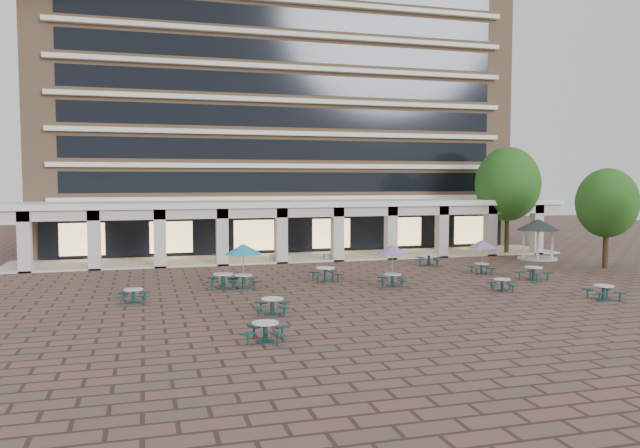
# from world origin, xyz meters

# --- Properties ---
(ground) EXTENTS (120.00, 120.00, 0.00)m
(ground) POSITION_xyz_m (0.00, 0.00, 0.00)
(ground) COLOR brown
(ground) RESTS_ON ground
(apartment_building) EXTENTS (40.00, 15.50, 25.20)m
(apartment_building) POSITION_xyz_m (0.00, 25.47, 12.60)
(apartment_building) COLOR #9B7758
(apartment_building) RESTS_ON ground
(retail_arcade) EXTENTS (42.00, 6.60, 4.40)m
(retail_arcade) POSITION_xyz_m (0.00, 14.80, 3.00)
(retail_arcade) COLOR white
(retail_arcade) RESTS_ON ground
(picnic_table_0) EXTENTS (2.01, 2.01, 0.74)m
(picnic_table_0) POSITION_xyz_m (-7.33, -8.96, 0.44)
(picnic_table_0) COLOR #123838
(picnic_table_0) RESTS_ON ground
(picnic_table_1) EXTENTS (1.93, 1.93, 0.74)m
(picnic_table_1) POSITION_xyz_m (-6.16, -4.44, 0.44)
(picnic_table_1) COLOR #123838
(picnic_table_1) RESTS_ON ground
(picnic_table_2) EXTENTS (1.82, 1.82, 0.66)m
(picnic_table_2) POSITION_xyz_m (6.90, -1.97, 0.40)
(picnic_table_2) COLOR #123838
(picnic_table_2) RESTS_ON ground
(picnic_table_3) EXTENTS (1.79, 1.79, 0.73)m
(picnic_table_3) POSITION_xyz_m (10.42, -5.49, 0.43)
(picnic_table_3) COLOR #123838
(picnic_table_3) RESTS_ON ground
(picnic_table_4) EXTENTS (2.12, 2.12, 2.44)m
(picnic_table_4) POSITION_xyz_m (-6.35, 2.66, 2.07)
(picnic_table_4) COLOR #123838
(picnic_table_4) RESTS_ON ground
(picnic_table_5) EXTENTS (2.04, 2.04, 0.83)m
(picnic_table_5) POSITION_xyz_m (-7.44, 2.87, 0.50)
(picnic_table_5) COLOR #123838
(picnic_table_5) RESTS_ON ground
(picnic_table_6) EXTENTS (2.04, 2.04, 2.35)m
(picnic_table_6) POSITION_xyz_m (1.73, 0.89, 2.00)
(picnic_table_6) COLOR #123838
(picnic_table_6) RESTS_ON ground
(picnic_table_7) EXTENTS (2.16, 2.16, 0.79)m
(picnic_table_7) POSITION_xyz_m (10.74, 0.78, 0.47)
(picnic_table_7) COLOR #123838
(picnic_table_7) RESTS_ON ground
(picnic_table_8) EXTENTS (1.63, 1.63, 0.69)m
(picnic_table_8) POSITION_xyz_m (-12.12, -0.02, 0.41)
(picnic_table_8) COLOR #123838
(picnic_table_8) RESTS_ON ground
(picnic_table_10) EXTENTS (1.91, 1.91, 0.83)m
(picnic_table_10) POSITION_xyz_m (-1.35, 3.66, 0.50)
(picnic_table_10) COLOR #123838
(picnic_table_10) RESTS_ON ground
(picnic_table_11) EXTENTS (1.86, 1.86, 2.14)m
(picnic_table_11) POSITION_xyz_m (9.09, 3.90, 1.82)
(picnic_table_11) COLOR #123838
(picnic_table_11) RESTS_ON ground
(picnic_table_13) EXTENTS (2.22, 2.22, 0.81)m
(picnic_table_13) POSITION_xyz_m (7.55, 8.36, 0.48)
(picnic_table_13) COLOR #123838
(picnic_table_13) RESTS_ON ground
(gazebo) EXTENTS (3.24, 3.24, 3.02)m
(gazebo) POSITION_xyz_m (16.93, 9.24, 2.28)
(gazebo) COLOR beige
(gazebo) RESTS_ON ground
(tree_east_a) EXTENTS (4.06, 4.06, 6.77)m
(tree_east_a) POSITION_xyz_m (18.45, 3.87, 4.41)
(tree_east_a) COLOR #3E2B19
(tree_east_a) RESTS_ON ground
(tree_east_c) EXTENTS (5.17, 5.17, 8.62)m
(tree_east_c) POSITION_xyz_m (16.66, 13.00, 5.63)
(tree_east_c) COLOR #3E2B19
(tree_east_c) RESTS_ON ground
(planter_left) EXTENTS (1.50, 0.76, 1.22)m
(planter_left) POSITION_xyz_m (-2.05, 12.90, 0.48)
(planter_left) COLOR #969691
(planter_left) RESTS_ON ground
(planter_right) EXTENTS (1.50, 0.60, 1.19)m
(planter_right) POSITION_xyz_m (2.01, 12.90, 0.45)
(planter_right) COLOR #969691
(planter_right) RESTS_ON ground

